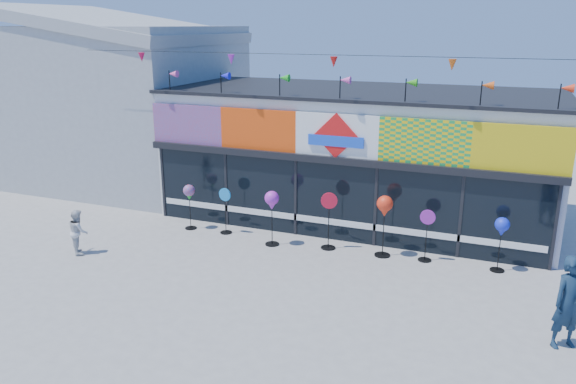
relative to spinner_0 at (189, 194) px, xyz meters
The scene contains 12 objects.
ground 5.26m from the spinner_0, 31.23° to the right, with size 80.00×80.00×0.00m, color gray.
kite_shop 5.56m from the spinner_0, 36.76° to the left, with size 16.00×5.70×5.31m.
neighbour_building 7.39m from the spinner_0, 142.29° to the left, with size 8.18×7.20×6.87m.
spinner_0 is the anchor object (origin of this frame).
spinner_1 1.25m from the spinner_0, ahead, with size 0.40×0.36×1.41m.
spinner_2 2.88m from the spinner_0, ahead, with size 0.40×0.40×1.60m.
spinner_3 4.45m from the spinner_0, ahead, with size 0.45×0.42×1.64m.
spinner_4 5.99m from the spinner_0, ahead, with size 0.43×0.43×1.71m.
spinner_5 7.12m from the spinner_0, ahead, with size 0.40×0.36×1.43m.
spinner_6 8.94m from the spinner_0, ahead, with size 0.36×0.36×1.44m.
adult_man 10.71m from the spinner_0, 16.62° to the right, with size 0.69×0.45×1.88m, color #14293F.
child 3.38m from the spinner_0, 123.56° to the right, with size 0.60×0.35×1.24m, color silver.
Camera 1 is at (4.41, -11.40, 6.06)m, focal length 35.00 mm.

